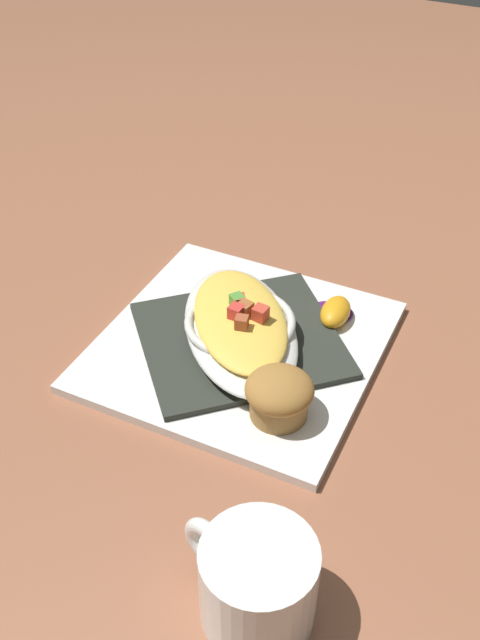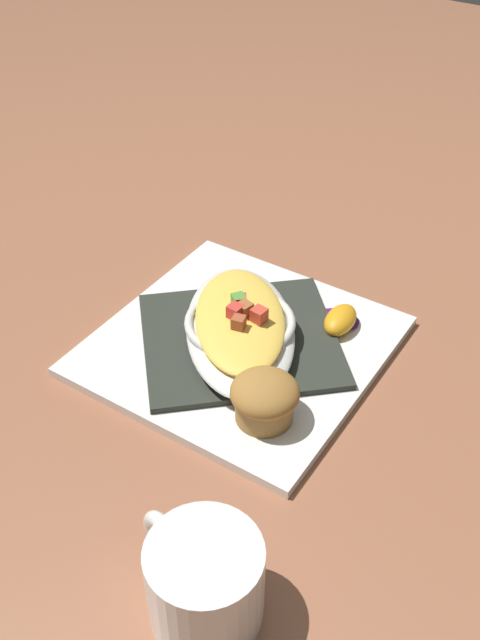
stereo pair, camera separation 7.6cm
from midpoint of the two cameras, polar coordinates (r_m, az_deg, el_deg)
The scene contains 7 objects.
ground_plane at distance 0.78m, azimuth -2.77°, elevation -2.40°, with size 2.60×2.60×0.00m, color #9A5E42.
square_plate at distance 0.78m, azimuth -2.78°, elevation -2.11°, with size 0.28×0.28×0.01m, color white.
folded_napkin at distance 0.77m, azimuth -2.80°, elevation -1.63°, with size 0.18×0.20×0.01m, color #2D3129.
gratin_dish at distance 0.76m, azimuth -2.84°, elevation -0.47°, with size 0.23×0.22×0.05m.
muffin at distance 0.68m, azimuth -0.12°, elevation -5.96°, with size 0.06×0.06×0.05m.
orange_garnish at distance 0.80m, azimuth 4.65°, elevation 0.53°, with size 0.06×0.05×0.02m.
coffee_mug at distance 0.57m, azimuth -2.76°, elevation -20.00°, with size 0.09×0.11×0.08m.
Camera 1 is at (0.52, 0.26, 0.52)m, focal length 41.41 mm.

